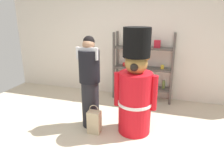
{
  "coord_description": "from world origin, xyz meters",
  "views": [
    {
      "loc": [
        0.97,
        -2.55,
        1.96
      ],
      "look_at": [
        0.03,
        0.51,
        1.0
      ],
      "focal_mm": 32.25,
      "sensor_mm": 36.0,
      "label": 1
    }
  ],
  "objects": [
    {
      "name": "teddy_bear_guard",
      "position": [
        0.42,
        0.54,
        0.79
      ],
      "size": [
        0.72,
        0.57,
        1.78
      ],
      "color": "red",
      "rests_on": "ground_plane"
    },
    {
      "name": "back_wall",
      "position": [
        0.0,
        2.2,
        1.3
      ],
      "size": [
        6.4,
        0.12,
        2.6
      ],
      "primitive_type": "cube",
      "color": "silver",
      "rests_on": "ground_plane"
    },
    {
      "name": "shopping_bag",
      "position": [
        -0.22,
        0.28,
        0.2
      ],
      "size": [
        0.22,
        0.15,
        0.52
      ],
      "color": "#C1AD89",
      "rests_on": "ground_plane"
    },
    {
      "name": "ground_plane",
      "position": [
        0.0,
        0.0,
        0.0
      ],
      "size": [
        6.4,
        6.4,
        0.0
      ],
      "primitive_type": "plane",
      "color": "beige"
    },
    {
      "name": "person_shopper",
      "position": [
        -0.37,
        0.49,
        0.83
      ],
      "size": [
        0.38,
        0.36,
        1.63
      ],
      "color": "black",
      "rests_on": "ground_plane"
    },
    {
      "name": "merchandise_shelf",
      "position": [
        0.32,
        1.98,
        0.79
      ],
      "size": [
        1.36,
        0.35,
        1.58
      ],
      "color": "#4C4742",
      "rests_on": "ground_plane"
    }
  ]
}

